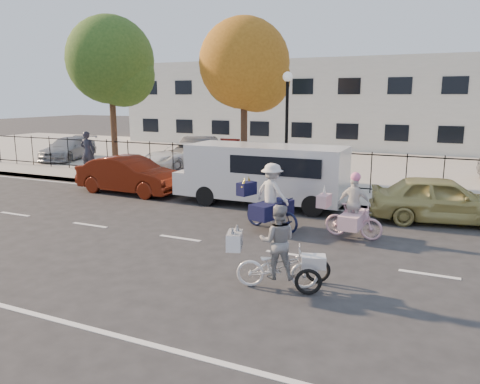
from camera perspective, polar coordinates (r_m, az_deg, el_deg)
The scene contains 21 objects.
ground at distance 12.24m, azimuth -7.31°, elevation -5.63°, with size 120.00×120.00×0.00m, color #333334.
road_markings at distance 12.24m, azimuth -7.31°, elevation -5.61°, with size 60.00×9.52×0.01m, color silver, non-canonical shape.
curb at distance 16.57m, azimuth 1.93°, elevation -0.69°, with size 60.00×0.10×0.15m, color #A8A399.
sidewalk at distance 17.52m, azimuth 3.26°, elevation -0.02°, with size 60.00×2.20×0.15m, color #A8A399.
parking_lot at distance 25.90m, azimuth 10.50°, elevation 3.60°, with size 60.00×15.60×0.15m, color #A8A399.
iron_fence at distance 18.39m, azimuth 4.54°, elevation 3.13°, with size 58.00×0.06×1.50m, color black, non-canonical shape.
building at distance 35.44m, azimuth 14.76°, elevation 10.29°, with size 34.00×10.00×6.00m, color silver.
lamppost at distance 17.65m, azimuth 5.75°, elevation 9.96°, with size 0.36×0.36×4.33m.
street_sign at distance 18.67m, azimuth -1.21°, elevation 4.89°, with size 0.85×0.06×1.80m.
zebra_trike at distance 8.99m, azimuth 4.61°, elevation -7.77°, with size 1.90×1.20×1.63m.
unicorn_bike at distance 12.37m, azimuth 13.58°, elevation -2.60°, with size 1.72×1.21×1.73m.
bull_bike at distance 12.81m, azimuth 3.81°, elevation -1.37°, with size 2.04×1.44×1.84m.
white_van at distance 15.59m, azimuth 2.88°, elevation 2.41°, with size 5.71×2.04×2.02m.
red_sedan at distance 18.06m, azimuth -13.26°, elevation 2.03°, with size 1.47×4.21×1.39m, color #521609.
gold_sedan at distance 14.68m, azimuth 23.37°, elevation -0.84°, with size 1.61×4.01×1.37m, color tan.
pedestrian at distance 22.88m, azimuth -18.09°, elevation 4.73°, with size 0.68×0.45×1.87m, color black.
lot_car_a at distance 27.65m, azimuth -20.20°, elevation 5.00°, with size 1.69×4.16×1.21m, color #95979C.
lot_car_b at distance 23.13m, azimuth -6.95°, elevation 4.45°, with size 1.98×4.30×1.19m, color white.
lot_car_c at distance 24.09m, azimuth -5.26°, elevation 5.02°, with size 1.49×4.27×1.41m, color #43464A.
tree_west at distance 22.33m, azimuth -15.14°, elevation 14.79°, with size 3.89×3.89×7.12m.
tree_mid at distance 19.56m, azimuth 0.96°, elevation 14.88°, with size 3.69×3.68×6.74m.
Camera 1 is at (6.24, -9.88, 3.62)m, focal length 35.00 mm.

